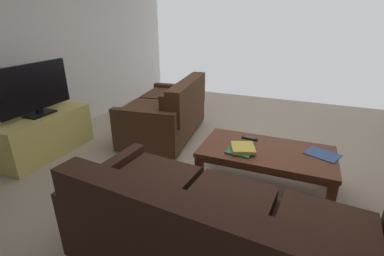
{
  "coord_description": "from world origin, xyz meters",
  "views": [
    {
      "loc": [
        -0.53,
        2.72,
        1.59
      ],
      "look_at": [
        0.3,
        0.67,
        0.69
      ],
      "focal_mm": 26.03,
      "sensor_mm": 36.0,
      "label": 1
    }
  ],
  "objects_px": {
    "sofa_main": "(216,236)",
    "coffee_table": "(266,156)",
    "flat_tv": "(34,89)",
    "tv_stand": "(44,135)",
    "tv_remote": "(250,138)",
    "book_stack": "(242,149)",
    "loose_magazine": "(322,154)",
    "loveseat_near": "(168,113)"
  },
  "relations": [
    {
      "from": "loveseat_near",
      "to": "coffee_table",
      "type": "xyz_separation_m",
      "value": [
        -1.42,
        0.75,
        -0.0
      ]
    },
    {
      "from": "flat_tv",
      "to": "loose_magazine",
      "type": "relative_size",
      "value": 3.24
    },
    {
      "from": "loose_magazine",
      "to": "sofa_main",
      "type": "bearing_deg",
      "value": 177.0
    },
    {
      "from": "flat_tv",
      "to": "tv_remote",
      "type": "bearing_deg",
      "value": -169.31
    },
    {
      "from": "tv_remote",
      "to": "loveseat_near",
      "type": "bearing_deg",
      "value": -25.13
    },
    {
      "from": "flat_tv",
      "to": "tv_remote",
      "type": "height_order",
      "value": "flat_tv"
    },
    {
      "from": "flat_tv",
      "to": "tv_stand",
      "type": "bearing_deg",
      "value": -26.69
    },
    {
      "from": "book_stack",
      "to": "tv_remote",
      "type": "xyz_separation_m",
      "value": [
        -0.02,
        -0.29,
        -0.01
      ]
    },
    {
      "from": "coffee_table",
      "to": "tv_remote",
      "type": "xyz_separation_m",
      "value": [
        0.19,
        -0.18,
        0.07
      ]
    },
    {
      "from": "tv_stand",
      "to": "book_stack",
      "type": "distance_m",
      "value": 2.37
    },
    {
      "from": "book_stack",
      "to": "tv_remote",
      "type": "distance_m",
      "value": 0.29
    },
    {
      "from": "book_stack",
      "to": "loose_magazine",
      "type": "relative_size",
      "value": 1.03
    },
    {
      "from": "sofa_main",
      "to": "book_stack",
      "type": "xyz_separation_m",
      "value": [
        0.08,
        -1.04,
        0.1
      ]
    },
    {
      "from": "sofa_main",
      "to": "tv_remote",
      "type": "relative_size",
      "value": 12.34
    },
    {
      "from": "coffee_table",
      "to": "tv_remote",
      "type": "relative_size",
      "value": 7.48
    },
    {
      "from": "tv_stand",
      "to": "book_stack",
      "type": "height_order",
      "value": "tv_stand"
    },
    {
      "from": "coffee_table",
      "to": "loveseat_near",
      "type": "bearing_deg",
      "value": -27.91
    },
    {
      "from": "coffee_table",
      "to": "loose_magazine",
      "type": "relative_size",
      "value": 4.37
    },
    {
      "from": "sofa_main",
      "to": "tv_stand",
      "type": "bearing_deg",
      "value": -19.99
    },
    {
      "from": "coffee_table",
      "to": "book_stack",
      "type": "bearing_deg",
      "value": 28.75
    },
    {
      "from": "book_stack",
      "to": "tv_remote",
      "type": "relative_size",
      "value": 1.77
    },
    {
      "from": "loveseat_near",
      "to": "book_stack",
      "type": "xyz_separation_m",
      "value": [
        -1.21,
        0.87,
        0.08
      ]
    },
    {
      "from": "book_stack",
      "to": "loveseat_near",
      "type": "bearing_deg",
      "value": -35.65
    },
    {
      "from": "book_stack",
      "to": "tv_remote",
      "type": "height_order",
      "value": "book_stack"
    },
    {
      "from": "coffee_table",
      "to": "tv_remote",
      "type": "height_order",
      "value": "tv_remote"
    },
    {
      "from": "coffee_table",
      "to": "flat_tv",
      "type": "relative_size",
      "value": 1.35
    },
    {
      "from": "sofa_main",
      "to": "coffee_table",
      "type": "distance_m",
      "value": 1.16
    },
    {
      "from": "tv_remote",
      "to": "loose_magazine",
      "type": "relative_size",
      "value": 0.59
    },
    {
      "from": "loveseat_near",
      "to": "loose_magazine",
      "type": "height_order",
      "value": "loveseat_near"
    },
    {
      "from": "loveseat_near",
      "to": "coffee_table",
      "type": "distance_m",
      "value": 1.6
    },
    {
      "from": "book_stack",
      "to": "loose_magazine",
      "type": "bearing_deg",
      "value": -163.47
    },
    {
      "from": "sofa_main",
      "to": "loveseat_near",
      "type": "xyz_separation_m",
      "value": [
        1.29,
        -1.9,
        0.02
      ]
    },
    {
      "from": "tv_stand",
      "to": "flat_tv",
      "type": "height_order",
      "value": "flat_tv"
    },
    {
      "from": "coffee_table",
      "to": "tv_stand",
      "type": "distance_m",
      "value": 2.58
    },
    {
      "from": "loveseat_near",
      "to": "book_stack",
      "type": "distance_m",
      "value": 1.49
    },
    {
      "from": "tv_stand",
      "to": "loveseat_near",
      "type": "bearing_deg",
      "value": -138.37
    },
    {
      "from": "sofa_main",
      "to": "tv_stand",
      "type": "relative_size",
      "value": 1.79
    },
    {
      "from": "sofa_main",
      "to": "tv_stand",
      "type": "height_order",
      "value": "sofa_main"
    },
    {
      "from": "book_stack",
      "to": "tv_stand",
      "type": "bearing_deg",
      "value": 3.75
    },
    {
      "from": "book_stack",
      "to": "tv_remote",
      "type": "bearing_deg",
      "value": -92.98
    },
    {
      "from": "loose_magazine",
      "to": "book_stack",
      "type": "bearing_deg",
      "value": 129.74
    },
    {
      "from": "flat_tv",
      "to": "loose_magazine",
      "type": "distance_m",
      "value": 3.09
    }
  ]
}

